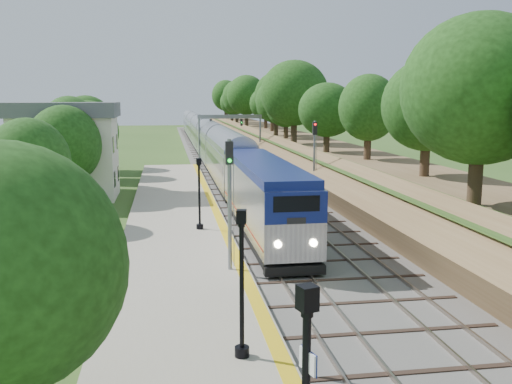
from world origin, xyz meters
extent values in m
plane|color=#2D4C19|center=(0.00, 0.00, 0.00)|extent=(320.00, 320.00, 0.00)
cube|color=#4C4944|center=(2.00, 60.00, 0.06)|extent=(9.50, 170.00, 0.12)
cube|color=gray|center=(-0.72, 60.00, 0.20)|extent=(0.08, 170.00, 0.16)
cube|color=gray|center=(0.72, 60.00, 0.20)|extent=(0.08, 170.00, 0.16)
cube|color=gray|center=(3.28, 60.00, 0.20)|extent=(0.08, 170.00, 0.16)
cube|color=gray|center=(4.72, 60.00, 0.20)|extent=(0.08, 170.00, 0.16)
cube|color=gray|center=(-5.20, 16.00, 0.19)|extent=(6.40, 68.00, 0.38)
cube|color=gold|center=(-2.35, 16.00, 0.39)|extent=(0.55, 68.00, 0.01)
cube|color=brown|center=(11.50, 60.00, 1.50)|extent=(9.00, 170.00, 3.00)
cube|color=brown|center=(7.60, 60.00, 1.30)|extent=(4.47, 170.00, 4.54)
cylinder|color=#332316|center=(10.00, 10.00, 4.31)|extent=(0.60, 0.60, 2.62)
sphere|color=#17360E|center=(10.00, 10.00, 7.88)|extent=(5.70, 5.70, 5.70)
cylinder|color=#332316|center=(10.00, 60.00, 4.31)|extent=(0.60, 0.60, 2.62)
sphere|color=#17360E|center=(10.00, 60.00, 7.88)|extent=(5.70, 5.70, 5.70)
cylinder|color=#332316|center=(10.00, 110.00, 4.31)|extent=(0.60, 0.60, 2.62)
sphere|color=#17360E|center=(10.00, 110.00, 7.88)|extent=(5.70, 5.70, 5.70)
cube|color=white|center=(-14.00, 30.00, 3.40)|extent=(8.00, 6.00, 6.80)
cube|color=#55585D|center=(-14.00, 30.00, 7.40)|extent=(8.60, 6.60, 1.20)
cube|color=black|center=(-9.99, 28.20, 1.80)|extent=(0.05, 1.10, 1.30)
cube|color=black|center=(-9.99, 31.80, 1.80)|extent=(0.05, 1.10, 1.30)
cube|color=black|center=(-9.99, 28.20, 4.60)|extent=(0.05, 1.10, 1.30)
cube|color=black|center=(-9.99, 31.80, 4.60)|extent=(0.05, 1.10, 1.30)
cylinder|color=slate|center=(-1.50, 55.00, 3.10)|extent=(0.24, 0.24, 6.20)
cylinder|color=slate|center=(6.50, 55.00, 3.10)|extent=(0.24, 0.24, 6.20)
cube|color=slate|center=(2.50, 55.00, 5.95)|extent=(8.40, 0.25, 0.50)
cube|color=black|center=(0.00, 54.85, 5.20)|extent=(0.30, 0.20, 0.90)
cube|color=black|center=(4.00, 54.85, 5.20)|extent=(0.30, 0.20, 0.90)
sphere|color=#17360E|center=(-9.50, -6.00, 4.55)|extent=(5.32, 5.32, 5.32)
cylinder|color=#332316|center=(-12.00, 26.00, 1.22)|extent=(0.60, 0.60, 2.45)
sphere|color=#17360E|center=(-12.00, 26.00, 4.55)|extent=(5.32, 5.32, 5.32)
cylinder|color=#332316|center=(-12.00, 42.00, 1.22)|extent=(0.60, 0.60, 2.45)
sphere|color=#17360E|center=(-12.00, 42.00, 4.55)|extent=(5.32, 5.32, 5.32)
cube|color=black|center=(0.00, 14.25, 0.57)|extent=(2.70, 16.89, 0.59)
cube|color=#B7BAC1|center=(0.00, 14.25, 2.53)|extent=(2.93, 17.59, 3.32)
cube|color=navy|center=(0.00, 14.25, 4.40)|extent=(2.82, 16.89, 0.43)
cube|color=navy|center=(0.00, 5.42, 3.46)|extent=(2.90, 0.10, 1.47)
cube|color=black|center=(0.00, 5.38, 3.65)|extent=(2.15, 0.06, 0.73)
cube|color=maroon|center=(0.00, 14.25, 1.40)|extent=(2.95, 17.24, 0.10)
cube|color=#B7BAC1|center=(0.00, 33.42, 2.19)|extent=(2.93, 19.55, 3.81)
cube|color=#B7BAC1|center=(0.00, 53.57, 2.19)|extent=(2.93, 19.55, 3.81)
cube|color=#B7BAC1|center=(0.00, 73.72, 2.19)|extent=(2.93, 19.55, 3.81)
cube|color=#B7BAC1|center=(0.00, 93.87, 2.19)|extent=(2.93, 19.55, 3.81)
cube|color=#B7BAC1|center=(0.00, 114.02, 2.19)|extent=(2.93, 19.55, 3.81)
cube|color=black|center=(-3.43, -10.26, 5.02)|extent=(0.38, 0.38, 0.44)
cube|color=silver|center=(-3.43, -10.26, 5.02)|extent=(0.27, 0.27, 0.33)
cube|color=white|center=(-3.40, -10.26, 3.87)|extent=(0.20, 0.51, 0.41)
cylinder|color=black|center=(-3.55, -2.63, 0.54)|extent=(0.46, 0.46, 0.32)
cylinder|color=black|center=(-3.55, -2.63, 2.59)|extent=(0.15, 0.15, 4.10)
cube|color=black|center=(-3.55, -2.63, 4.85)|extent=(0.35, 0.35, 0.42)
cube|color=silver|center=(-3.55, -2.63, 4.85)|extent=(0.25, 0.25, 0.32)
cylinder|color=black|center=(-3.82, 15.18, 0.53)|extent=(0.43, 0.43, 0.30)
cylinder|color=black|center=(-3.82, 15.18, 2.45)|extent=(0.14, 0.14, 3.84)
cube|color=black|center=(-3.82, 15.18, 4.57)|extent=(0.31, 0.31, 0.39)
cube|color=silver|center=(-3.82, 15.18, 4.57)|extent=(0.22, 0.22, 0.30)
cylinder|color=slate|center=(-2.90, 6.58, 3.45)|extent=(0.19, 0.19, 6.14)
cube|color=black|center=(-2.90, 6.58, 5.88)|extent=(0.36, 0.23, 1.06)
cylinder|color=#0CE526|center=(-2.90, 6.44, 5.88)|extent=(0.17, 0.06, 0.17)
cylinder|color=slate|center=(6.20, 25.86, 3.33)|extent=(0.19, 0.19, 6.41)
cube|color=black|center=(6.20, 25.86, 5.91)|extent=(0.35, 0.23, 1.03)
cylinder|color=#FF0C0C|center=(6.20, 25.73, 5.91)|extent=(0.17, 0.06, 0.17)
camera|label=1|loc=(-5.71, -19.23, 8.37)|focal=40.00mm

